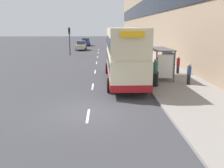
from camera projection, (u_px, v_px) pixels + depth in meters
The scene contains 23 objects.
ground_plane at pixel (89, 112), 13.04m from camera, with size 220.00×220.00×0.00m, color #38383D.
pavement at pixel (131, 49), 50.77m from camera, with size 5.00×93.00×0.14m.
terrace_facade at pixel (152, 3), 48.95m from camera, with size 3.10×93.00×17.76m.
lane_mark_0 at pixel (88, 116), 12.54m from camera, with size 0.12×2.00×0.01m.
lane_mark_1 at pixel (93, 87), 18.71m from camera, with size 0.12×2.00×0.01m.
lane_mark_2 at pixel (95, 72), 24.87m from camera, with size 0.12×2.00×0.01m.
lane_mark_3 at pixel (97, 63), 31.04m from camera, with size 0.12×2.00×0.01m.
lane_mark_4 at pixel (97, 57), 37.20m from camera, with size 0.12×2.00×0.01m.
lane_mark_5 at pixel (98, 53), 43.36m from camera, with size 0.12×2.00×0.01m.
lane_mark_6 at pixel (99, 49), 49.53m from camera, with size 0.12×2.00×0.01m.
bus_shelter at pixel (163, 58), 20.72m from camera, with size 1.60×4.20×2.48m.
double_decker_bus_near at pixel (124, 54), 19.95m from camera, with size 2.85×11.03×4.30m.
car_0 at pixel (81, 46), 47.99m from camera, with size 1.90×4.26×1.77m.
car_1 at pixel (113, 43), 55.04m from camera, with size 1.92×3.82×1.74m.
car_2 at pixel (86, 42), 59.18m from camera, with size 2.01×3.95×1.81m.
car_3 at pixel (110, 38), 80.83m from camera, with size 2.05×3.88×1.78m.
pedestrian_at_shelter at pixel (159, 64), 23.28m from camera, with size 0.34×0.34×1.72m.
pedestrian_1 at pixel (155, 71), 19.18m from camera, with size 0.37×0.37×1.85m.
pedestrian_2 at pixel (189, 74), 18.69m from camera, with size 0.31×0.31×1.58m.
pedestrian_3 at pixel (178, 65), 23.06m from camera, with size 0.32×0.32×1.61m.
pedestrian_4 at pixel (140, 60), 25.59m from camera, with size 0.35×0.35×1.78m.
litter_bin at pixel (155, 79), 18.18m from camera, with size 0.55×0.55×1.05m.
traffic_light_far_kerb at pixel (69, 36), 38.98m from camera, with size 0.30×0.32×4.34m.
Camera 1 is at (0.75, -12.42, 4.37)m, focal length 40.00 mm.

